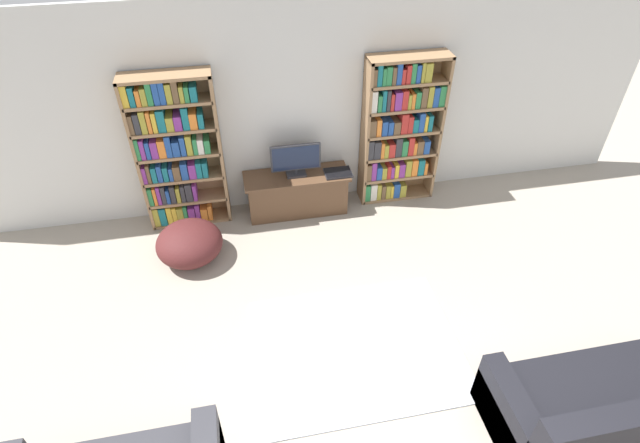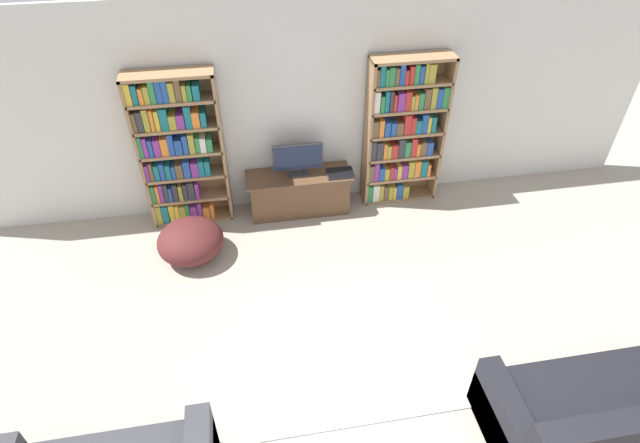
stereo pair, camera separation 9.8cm
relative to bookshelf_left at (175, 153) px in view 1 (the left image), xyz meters
name	(u,v)px [view 1 (the left image)]	position (x,y,z in m)	size (l,w,h in m)	color
wall_back	(300,108)	(1.49, 0.18, 0.33)	(8.80, 0.06, 2.60)	silver
bookshelf_left	(175,153)	(0.00, 0.00, 0.00)	(0.97, 0.30, 1.91)	#93704C
bookshelf_right	(398,130)	(2.69, 0.00, 0.01)	(0.97, 0.30, 1.91)	#93704C
tv_stand	(297,193)	(1.38, -0.10, -0.70)	(1.30, 0.45, 0.54)	brown
television	(296,160)	(1.38, -0.09, -0.21)	(0.61, 0.16, 0.42)	#2D2D33
laptop	(338,173)	(1.90, -0.17, -0.41)	(0.33, 0.25, 0.03)	#28282D
area_rug	(358,348)	(1.61, -2.36, -0.96)	(1.95, 1.54, 0.02)	#B2B7C1
couch_right_sofa	(612,410)	(3.40, -3.53, -0.69)	(1.87, 0.91, 0.86)	black
beanbag_ottoman	(189,243)	(0.04, -0.75, -0.75)	(0.75, 0.75, 0.43)	#4C1E1E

